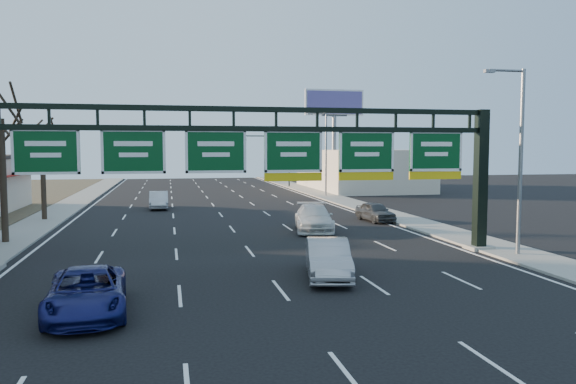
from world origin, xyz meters
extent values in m
plane|color=black|center=(0.00, 0.00, 0.00)|extent=(160.00, 160.00, 0.00)
cube|color=gray|center=(-12.80, 20.00, 0.06)|extent=(3.00, 120.00, 0.12)
cube|color=gray|center=(12.80, 20.00, 0.06)|extent=(3.00, 120.00, 0.12)
cube|color=white|center=(0.00, 20.00, 0.01)|extent=(21.60, 120.00, 0.01)
cube|color=black|center=(11.70, 8.00, 3.60)|extent=(0.55, 0.55, 7.20)
cube|color=gray|center=(11.70, 8.00, 0.10)|extent=(1.20, 1.20, 0.20)
cube|color=black|center=(0.00, 8.00, 7.05)|extent=(23.40, 0.25, 0.25)
cube|color=black|center=(0.00, 8.00, 6.15)|extent=(23.40, 0.25, 0.25)
cube|color=#043F19|center=(-9.17, 8.00, 5.10)|extent=(2.80, 0.10, 2.00)
cube|color=#043F19|center=(-5.50, 8.00, 5.10)|extent=(2.80, 0.10, 2.00)
cube|color=#043F19|center=(-1.83, 8.00, 5.10)|extent=(2.80, 0.10, 2.00)
cube|color=#043F19|center=(1.83, 8.00, 5.10)|extent=(2.80, 0.10, 2.00)
cube|color=yellow|center=(1.83, 8.00, 3.88)|extent=(2.80, 0.10, 0.40)
cube|color=#043F19|center=(5.50, 8.00, 5.10)|extent=(2.80, 0.10, 2.00)
cube|color=yellow|center=(5.50, 8.00, 3.88)|extent=(2.80, 0.10, 0.40)
cube|color=#043F19|center=(9.17, 8.00, 5.10)|extent=(2.80, 0.10, 2.00)
cube|color=yellow|center=(9.17, 8.00, 3.88)|extent=(2.80, 0.10, 0.40)
cube|color=#A01810|center=(-16.40, 29.00, 3.00)|extent=(1.20, 18.00, 0.40)
cube|color=#BEB19D|center=(20.00, 50.00, 2.50)|extent=(12.00, 20.00, 5.00)
cylinder|color=#2E2519|center=(-12.80, 15.00, 3.54)|extent=(0.36, 0.36, 6.84)
cylinder|color=#2E2519|center=(-12.80, 25.00, 3.35)|extent=(0.36, 0.36, 6.46)
cylinder|color=slate|center=(12.60, 6.00, 4.62)|extent=(0.20, 0.20, 9.00)
cylinder|color=slate|center=(11.70, 6.00, 9.02)|extent=(1.80, 0.12, 0.12)
cube|color=slate|center=(10.80, 6.00, 8.97)|extent=(0.50, 0.22, 0.15)
cylinder|color=slate|center=(12.60, 40.00, 4.62)|extent=(0.20, 0.20, 9.00)
cylinder|color=slate|center=(11.70, 40.00, 9.02)|extent=(1.80, 0.12, 0.12)
cube|color=slate|center=(10.80, 40.00, 8.97)|extent=(0.50, 0.22, 0.15)
cylinder|color=slate|center=(15.00, 45.00, 4.50)|extent=(0.50, 0.50, 9.00)
cube|color=slate|center=(15.00, 45.00, 9.00)|extent=(3.00, 0.30, 0.20)
cube|color=white|center=(15.00, 45.00, 10.50)|extent=(7.00, 0.30, 3.00)
cube|color=#564C98|center=(15.00, 44.80, 10.50)|extent=(6.60, 0.05, 2.60)
cylinder|color=black|center=(11.80, 55.00, 3.50)|extent=(0.18, 0.18, 7.00)
cylinder|color=black|center=(8.00, 55.00, 6.80)|extent=(7.60, 0.14, 0.14)
imported|color=black|center=(6.00, 55.00, 6.00)|extent=(0.20, 0.20, 1.00)
imported|color=black|center=(2.00, 55.00, 6.00)|extent=(0.54, 0.54, 1.62)
imported|color=navy|center=(-6.58, 0.29, 0.72)|extent=(2.76, 5.33, 1.43)
imported|color=#A09FA4|center=(2.27, 3.51, 0.78)|extent=(2.56, 4.96, 1.56)
imported|color=silver|center=(4.99, 16.15, 0.82)|extent=(3.33, 5.99, 1.64)
imported|color=#393C3E|center=(10.50, 19.75, 0.69)|extent=(2.05, 4.20, 1.38)
imported|color=#B9B9BE|center=(-4.83, 31.51, 0.74)|extent=(1.63, 4.50, 1.48)
camera|label=1|loc=(-4.01, -18.05, 5.27)|focal=35.00mm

